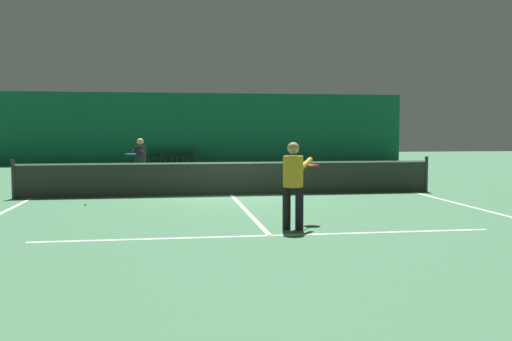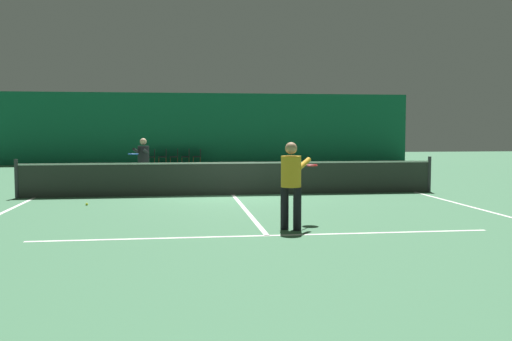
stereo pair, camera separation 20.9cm
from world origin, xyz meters
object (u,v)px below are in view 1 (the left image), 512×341
Objects in this scene: courtside_chair_2 at (170,156)px; player_far at (140,159)px; courtside_chair_1 at (158,156)px; courtside_chair_4 at (193,155)px; courtside_chair_3 at (181,156)px; tennis_net at (231,177)px; tennis_ball at (85,204)px; courtside_chair_0 at (147,156)px; player_near at (294,179)px.

player_far is at bearing -4.47° from courtside_chair_2.
courtside_chair_1 is 1.00× the size of courtside_chair_2.
courtside_chair_1 is 1.85m from courtside_chair_4.
courtside_chair_3 is at bearing -172.23° from player_far.
player_far is at bearing -1.62° from courtside_chair_1.
tennis_net is 14.88m from courtside_chair_3.
tennis_ball is (-3.81, -1.81, -0.48)m from tennis_net.
tennis_net is 181.82× the size of tennis_ball.
tennis_ball is (-1.48, -16.64, -0.45)m from courtside_chair_1.
tennis_net is 14.29× the size of courtside_chair_0.
courtside_chair_1 and courtside_chair_2 have the same top height.
courtside_chair_3 is at bearing -90.00° from courtside_chair_4.
tennis_net is 7.49× the size of player_far.
player_near is 8.92m from player_far.
player_far is 1.91× the size of courtside_chair_3.
tennis_ball is (-2.09, -16.64, -0.45)m from courtside_chair_2.
tennis_net is 15.13m from courtside_chair_0.
courtside_chair_0 is 1.85m from courtside_chair_3.
player_far is 4.52m from tennis_ball.
courtside_chair_0 is (-0.27, 12.36, -0.45)m from player_far.
player_near reaches higher than courtside_chair_1.
courtside_chair_3 reaches higher than tennis_ball.
tennis_ball is at bearing -9.24° from courtside_chair_3.
courtside_chair_1 is (-2.33, 14.84, -0.03)m from tennis_net.
courtside_chair_2 is (0.62, 0.00, 0.00)m from courtside_chair_1.
tennis_ball is (-0.86, -16.64, -0.45)m from courtside_chair_0.
player_far is 12.47m from courtside_chair_3.
player_far reaches higher than tennis_ball.
courtside_chair_3 is at bearing 90.00° from courtside_chair_2.
courtside_chair_0 is 12.73× the size of tennis_ball.
tennis_net reaches higher than courtside_chair_2.
courtside_chair_2 is 1.00× the size of courtside_chair_4.
courtside_chair_4 is at bearing 90.00° from courtside_chair_3.
player_near is 1.96× the size of courtside_chair_0.
player_near is at bearing -84.54° from tennis_net.
player_far is 12.37m from courtside_chair_0.
courtside_chair_2 reaches higher than tennis_ball.
courtside_chair_1 is 0.62m from courtside_chair_2.
courtside_chair_2 is at bearing -90.00° from courtside_chair_4.
player_far reaches higher than courtside_chair_2.
tennis_net is at bearing 6.61° from courtside_chair_2.
player_near is at bearing 2.89° from courtside_chair_4.
player_near is 20.70m from courtside_chair_4.
tennis_net is 14.94m from courtside_chair_2.
courtside_chair_2 and courtside_chair_4 have the same top height.
tennis_net reaches higher than courtside_chair_0.
player_far is 1.91× the size of courtside_chair_2.
courtside_chair_2 is 0.62m from courtside_chair_3.
tennis_ball is at bearing 0.34° from player_far.
player_near is at bearing 36.38° from player_far.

